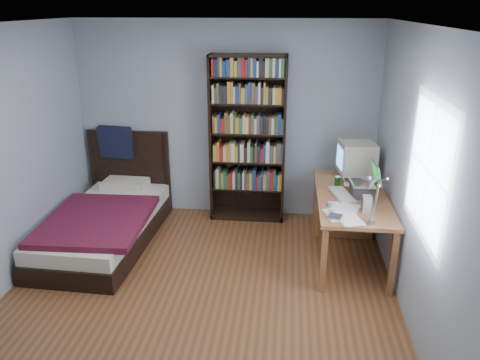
{
  "coord_description": "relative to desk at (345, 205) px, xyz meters",
  "views": [
    {
      "loc": [
        0.79,
        -3.7,
        2.66
      ],
      "look_at": [
        0.32,
        0.82,
        0.94
      ],
      "focal_mm": 35.0,
      "sensor_mm": 36.0,
      "label": 1
    }
  ],
  "objects": [
    {
      "name": "room",
      "position": [
        -1.48,
        -1.5,
        0.84
      ],
      "size": [
        4.2,
        4.24,
        2.5
      ],
      "color": "brown",
      "rests_on": "ground"
    },
    {
      "name": "desk",
      "position": [
        0.0,
        0.0,
        0.0
      ],
      "size": [
        0.75,
        1.6,
        0.73
      ],
      "color": "brown",
      "rests_on": "floor"
    },
    {
      "name": "crt_monitor",
      "position": [
        0.08,
        0.05,
        0.57
      ],
      "size": [
        0.44,
        0.4,
        0.45
      ],
      "color": "#BCB59C",
      "rests_on": "desk"
    },
    {
      "name": "laptop",
      "position": [
        0.11,
        -0.46,
        0.42
      ],
      "size": [
        0.32,
        0.32,
        0.37
      ],
      "color": "#2D2D30",
      "rests_on": "desk"
    },
    {
      "name": "desk_lamp",
      "position": [
        -0.03,
        -1.53,
        0.82
      ],
      "size": [
        0.24,
        0.53,
        0.63
      ],
      "color": "#99999E",
      "rests_on": "desk"
    },
    {
      "name": "keyboard",
      "position": [
        -0.11,
        -0.5,
        0.33
      ],
      "size": [
        0.28,
        0.48,
        0.04
      ],
      "primitive_type": "cube",
      "rotation": [
        0.0,
        0.07,
        0.24
      ],
      "color": "#BFB59F",
      "rests_on": "desk"
    },
    {
      "name": "speaker",
      "position": [
        0.09,
        -0.87,
        0.4
      ],
      "size": [
        0.09,
        0.09,
        0.17
      ],
      "primitive_type": "cube",
      "rotation": [
        0.0,
        0.0,
        0.01
      ],
      "color": "gray",
      "rests_on": "desk"
    },
    {
      "name": "soda_can",
      "position": [
        -0.14,
        -0.2,
        0.37
      ],
      "size": [
        0.06,
        0.06,
        0.11
      ],
      "primitive_type": "cylinder",
      "color": "#083B0B",
      "rests_on": "desk"
    },
    {
      "name": "mouse",
      "position": [
        -0.03,
        -0.19,
        0.33
      ],
      "size": [
        0.07,
        0.12,
        0.04
      ],
      "primitive_type": "ellipsoid",
      "color": "silver",
      "rests_on": "desk"
    },
    {
      "name": "phone_silver",
      "position": [
        -0.26,
        -0.77,
        0.32
      ],
      "size": [
        0.06,
        0.09,
        0.02
      ],
      "primitive_type": "cube",
      "rotation": [
        0.0,
        0.0,
        0.13
      ],
      "color": "silver",
      "rests_on": "desk"
    },
    {
      "name": "phone_grey",
      "position": [
        -0.26,
        -0.95,
        0.33
      ],
      "size": [
        0.05,
        0.1,
        0.02
      ],
      "primitive_type": "cube",
      "rotation": [
        0.0,
        0.0,
        -0.02
      ],
      "color": "gray",
      "rests_on": "desk"
    },
    {
      "name": "external_drive",
      "position": [
        -0.23,
        -1.06,
        0.33
      ],
      "size": [
        0.16,
        0.16,
        0.03
      ],
      "primitive_type": "cube",
      "rotation": [
        0.0,
        0.0,
        -0.33
      ],
      "color": "gray",
      "rests_on": "desk"
    },
    {
      "name": "bookshelf",
      "position": [
        -1.21,
        0.44,
        0.64
      ],
      "size": [
        0.95,
        0.3,
        2.1
      ],
      "color": "black",
      "rests_on": "floor"
    },
    {
      "name": "bed",
      "position": [
        -2.81,
        -0.37,
        -0.16
      ],
      "size": [
        1.15,
        2.13,
        1.16
      ],
      "color": "black",
      "rests_on": "floor"
    }
  ]
}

